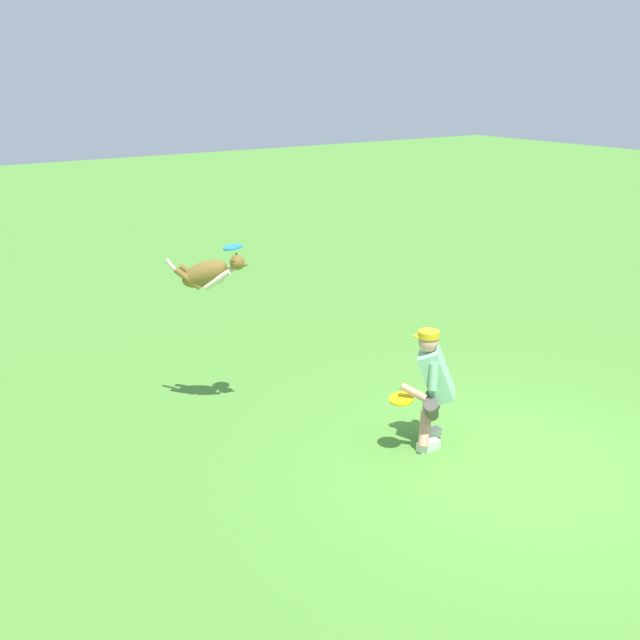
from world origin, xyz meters
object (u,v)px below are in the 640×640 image
(person, at_px, (432,385))
(frisbee_flying, at_px, (233,247))
(frisbee_held, at_px, (401,399))
(dog, at_px, (209,273))

(person, height_order, frisbee_flying, frisbee_flying)
(person, relative_size, frisbee_held, 5.04)
(frisbee_flying, distance_m, frisbee_held, 2.54)
(dog, distance_m, frisbee_held, 2.59)
(dog, relative_size, frisbee_held, 2.93)
(frisbee_held, bearing_deg, frisbee_flying, -65.78)
(dog, xyz_separation_m, frisbee_flying, (-0.25, 0.11, 0.29))
(frisbee_held, bearing_deg, dog, -61.28)
(dog, height_order, frisbee_held, dog)
(dog, bearing_deg, frisbee_flying, 20.03)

